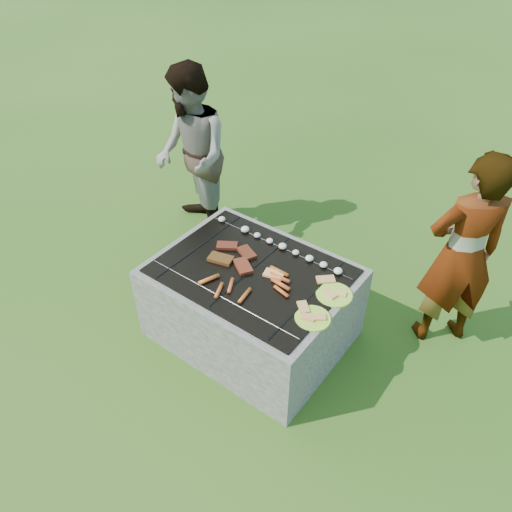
% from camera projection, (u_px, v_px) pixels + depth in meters
% --- Properties ---
extents(lawn, '(60.00, 60.00, 0.00)m').
position_uv_depth(lawn, '(252.00, 333.00, 3.71)').
color(lawn, '#234A12').
rests_on(lawn, ground).
extents(fire_pit, '(1.30, 1.00, 0.62)m').
position_uv_depth(fire_pit, '(252.00, 305.00, 3.53)').
color(fire_pit, gray).
rests_on(fire_pit, ground).
extents(mushrooms, '(1.06, 0.06, 0.04)m').
position_uv_depth(mushrooms, '(281.00, 246.00, 3.50)').
color(mushrooms, beige).
rests_on(mushrooms, fire_pit).
extents(pork_slabs, '(0.41, 0.30, 0.02)m').
position_uv_depth(pork_slabs, '(234.00, 257.00, 3.42)').
color(pork_slabs, maroon).
rests_on(pork_slabs, fire_pit).
extents(sausages, '(0.54, 0.46, 0.03)m').
position_uv_depth(sausages, '(253.00, 283.00, 3.20)').
color(sausages, '#C95B21').
rests_on(sausages, fire_pit).
extents(bread_on_grate, '(0.45, 0.42, 0.02)m').
position_uv_depth(bread_on_grate, '(297.00, 283.00, 3.21)').
color(bread_on_grate, '#F8C97F').
rests_on(bread_on_grate, fire_pit).
extents(plate_far, '(0.27, 0.27, 0.03)m').
position_uv_depth(plate_far, '(334.00, 295.00, 3.14)').
color(plate_far, '#FFEA3C').
rests_on(plate_far, fire_pit).
extents(plate_near, '(0.24, 0.24, 0.03)m').
position_uv_depth(plate_near, '(313.00, 318.00, 2.98)').
color(plate_near, '#ECFF3C').
rests_on(plate_near, fire_pit).
extents(cook, '(0.63, 0.63, 1.48)m').
position_uv_depth(cook, '(462.00, 255.00, 3.25)').
color(cook, gray).
rests_on(cook, ground).
extents(bystander, '(0.95, 0.91, 1.54)m').
position_uv_depth(bystander, '(192.00, 156.00, 4.24)').
color(bystander, '#A39A88').
rests_on(bystander, ground).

